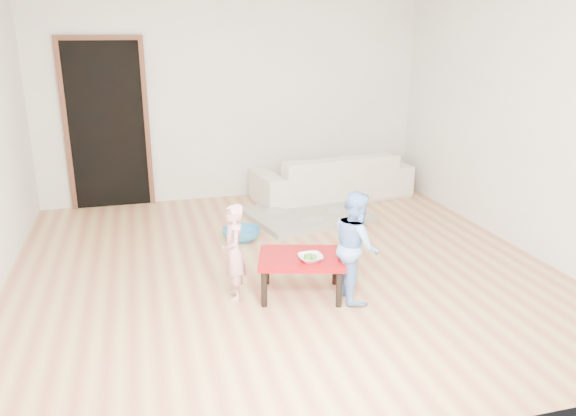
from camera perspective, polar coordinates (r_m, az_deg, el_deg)
name	(u,v)px	position (r m, az deg, el deg)	size (l,w,h in m)	color
floor	(283,266)	(5.41, -0.56, -5.95)	(5.00, 5.00, 0.01)	#BF7552
back_wall	(234,100)	(7.45, -5.53, 10.90)	(5.00, 0.02, 2.60)	white
right_wall	(524,121)	(6.15, 22.82, 8.19)	(0.02, 5.00, 2.60)	white
doorway	(107,126)	(7.38, -17.89, 7.91)	(1.02, 0.08, 2.11)	brown
sofa	(332,176)	(7.51, 4.49, 3.25)	(2.08, 0.81, 0.61)	white
cushion	(306,170)	(7.17, 1.88, 3.85)	(0.43, 0.38, 0.12)	orange
red_table	(301,276)	(4.79, 1.35, -6.87)	(0.71, 0.53, 0.35)	#9C080D
bowl	(310,258)	(4.62, 2.30, -5.09)	(0.20, 0.20, 0.05)	white
broccoli	(310,258)	(4.62, 2.30, -5.05)	(0.12, 0.12, 0.06)	#2D5919
child_pink	(234,252)	(4.66, -5.56, -4.52)	(0.30, 0.20, 0.82)	#E7697B
child_blue	(356,246)	(4.67, 6.91, -3.82)	(0.45, 0.35, 0.93)	#6696EC
basin	(241,234)	(6.07, -4.76, -2.68)	(0.41, 0.41, 0.13)	#3283BF
blanket	(307,214)	(6.79, 1.93, -0.66)	(1.33, 1.11, 0.07)	beige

